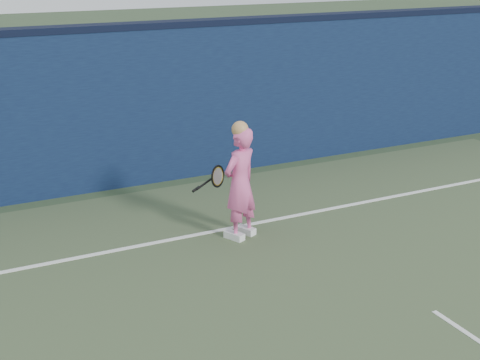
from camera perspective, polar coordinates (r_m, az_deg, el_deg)
backstop_wall at (r=11.48m, az=-1.83°, el=6.88°), size 24.00×0.40×2.50m
wall_cap at (r=11.28m, az=-1.90°, el=13.35°), size 24.00×0.42×0.10m
player at (r=8.77m, az=-0.00°, el=-0.23°), size 0.66×0.56×1.60m
racket at (r=9.03m, az=-2.06°, el=0.23°), size 0.57×0.23×0.31m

